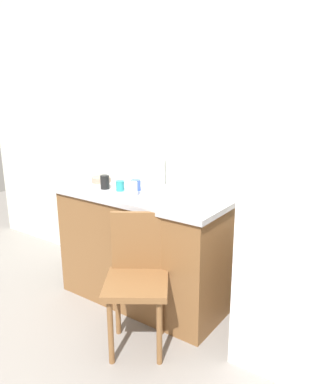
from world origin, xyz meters
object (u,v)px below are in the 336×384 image
object	(u,v)px
terracotta_bowl	(101,180)
cup_teal	(120,186)
refrigerator	(301,270)
cup_blue	(136,185)
cup_black	(105,182)
dish_tray	(180,194)
chair	(137,275)
cup_white	(133,189)

from	to	relation	value
terracotta_bowl	cup_teal	bearing A→B (deg)	-20.34
refrigerator	cup_blue	bearing A→B (deg)	-179.78
cup_black	dish_tray	bearing A→B (deg)	13.01
cup_blue	cup_black	size ratio (longest dim) A/B	0.79
dish_tray	cup_teal	size ratio (longest dim) A/B	3.56
chair	cup_teal	world-z (taller)	cup_teal
cup_teal	cup_black	world-z (taller)	cup_black
terracotta_bowl	dish_tray	bearing A→B (deg)	0.13
refrigerator	cup_blue	xyz separation A→B (m)	(-1.28, -0.00, 0.35)
chair	cup_blue	bearing A→B (deg)	95.66
cup_blue	cup_white	bearing A→B (deg)	-58.11
dish_tray	cup_blue	size ratio (longest dim) A/B	3.31
chair	dish_tray	bearing A→B (deg)	57.04
chair	dish_tray	world-z (taller)	dish_tray
cup_black	chair	bearing A→B (deg)	-31.08
terracotta_bowl	chair	bearing A→B (deg)	-32.86
chair	cup_teal	size ratio (longest dim) A/B	11.33
cup_blue	cup_white	xyz separation A→B (m)	(0.08, -0.13, 0.01)
dish_tray	cup_blue	bearing A→B (deg)	-172.92
dish_tray	terracotta_bowl	size ratio (longest dim) A/B	1.78
dish_tray	cup_white	bearing A→B (deg)	-148.45
refrigerator	chair	xyz separation A→B (m)	(-0.90, -0.47, -0.10)
chair	cup_white	xyz separation A→B (m)	(-0.30, 0.33, 0.46)
dish_tray	terracotta_bowl	distance (m)	0.78
cup_blue	chair	bearing A→B (deg)	-50.67
cup_teal	cup_white	distance (m)	0.19
chair	terracotta_bowl	bearing A→B (deg)	113.47
dish_tray	cup_white	size ratio (longest dim) A/B	2.64
cup_teal	cup_blue	size ratio (longest dim) A/B	0.93
cup_white	dish_tray	bearing A→B (deg)	31.55
terracotta_bowl	cup_teal	xyz separation A→B (m)	(0.31, -0.11, 0.02)
cup_black	terracotta_bowl	bearing A→B (deg)	141.39
dish_tray	cup_black	distance (m)	0.62
terracotta_bowl	cup_white	size ratio (longest dim) A/B	1.48
cup_teal	chair	bearing A→B (deg)	-39.53
cup_teal	terracotta_bowl	bearing A→B (deg)	159.66
chair	terracotta_bowl	distance (m)	1.03
refrigerator	terracotta_bowl	distance (m)	1.72
terracotta_bowl	cup_blue	world-z (taller)	cup_blue
cup_teal	cup_white	size ratio (longest dim) A/B	0.74
cup_black	cup_white	bearing A→B (deg)	-6.95
cup_teal	cup_black	distance (m)	0.14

